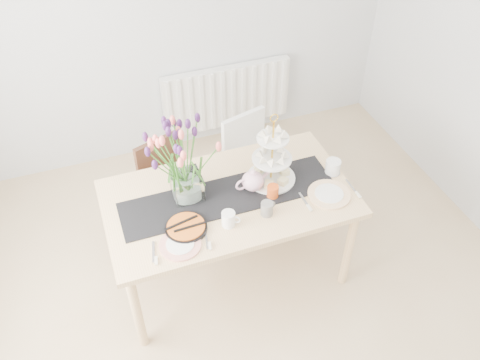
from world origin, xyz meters
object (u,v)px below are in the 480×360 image
object	(u,v)px
chair_white	(251,155)
radiator	(227,96)
teapot	(253,181)
plate_right	(329,194)
mug_white	(228,219)
mug_orange	(273,192)
cake_stand	(272,164)
tulip_vase	(184,152)
dining_table	(229,205)
chair_brown	(170,182)
tart_tin	(186,227)
mug_grey	(267,209)
cream_jug	(333,167)
plate_left	(180,245)

from	to	relation	value
chair_white	radiator	bearing A→B (deg)	67.90
teapot	plate_right	bearing A→B (deg)	-33.26
mug_white	mug_orange	bearing A→B (deg)	49.89
cake_stand	teapot	distance (m)	0.17
chair_white	mug_orange	size ratio (longest dim) A/B	8.87
mug_orange	cake_stand	bearing A→B (deg)	17.31
tulip_vase	dining_table	bearing A→B (deg)	-19.08
chair_brown	plate_right	bearing A→B (deg)	-61.55
plate_right	teapot	bearing A→B (deg)	153.57
chair_white	cake_stand	xyz separation A→B (m)	(-0.10, -0.62, 0.43)
radiator	tart_tin	bearing A→B (deg)	-115.97
dining_table	mug_white	distance (m)	0.28
chair_brown	tulip_vase	xyz separation A→B (m)	(0.02, -0.50, 0.66)
dining_table	cake_stand	size ratio (longest dim) A/B	3.35
teapot	tart_tin	size ratio (longest dim) A/B	0.90
dining_table	mug_grey	world-z (taller)	mug_grey
mug_white	chair_white	bearing A→B (deg)	90.11
chair_white	cream_jug	size ratio (longest dim) A/B	7.83
mug_grey	dining_table	bearing A→B (deg)	104.25
radiator	mug_grey	world-z (taller)	mug_grey
chair_white	mug_grey	world-z (taller)	mug_grey
tulip_vase	chair_brown	bearing A→B (deg)	92.72
cake_stand	mug_grey	bearing A→B (deg)	-117.01
dining_table	teapot	bearing A→B (deg)	3.04
mug_grey	chair_brown	bearing A→B (deg)	96.18
radiator	tulip_vase	world-z (taller)	tulip_vase
mug_grey	mug_white	size ratio (longest dim) A/B	0.93
chair_white	plate_right	bearing A→B (deg)	-93.06
chair_white	cake_stand	world-z (taller)	cake_stand
tulip_vase	plate_right	world-z (taller)	tulip_vase
radiator	tart_tin	xyz separation A→B (m)	(-0.84, -1.73, 0.32)
chair_white	tulip_vase	world-z (taller)	tulip_vase
dining_table	chair_brown	size ratio (longest dim) A/B	2.01
dining_table	mug_white	world-z (taller)	mug_white
chair_brown	mug_grey	size ratio (longest dim) A/B	8.59
dining_table	mug_orange	distance (m)	0.31
tulip_vase	cream_jug	size ratio (longest dim) A/B	6.63
radiator	dining_table	world-z (taller)	same
teapot	mug_orange	size ratio (longest dim) A/B	2.62
mug_orange	plate_right	distance (m)	0.37
teapot	mug_grey	xyz separation A→B (m)	(0.00, -0.24, -0.03)
cake_stand	mug_grey	distance (m)	0.33
teapot	chair_white	bearing A→B (deg)	63.05
radiator	cream_jug	xyz separation A→B (m)	(0.23, -1.57, 0.35)
tulip_vase	cream_jug	distance (m)	1.04
teapot	mug_grey	size ratio (longest dim) A/B	2.52
tulip_vase	teapot	distance (m)	0.52
chair_white	plate_left	world-z (taller)	chair_white
teapot	mug_white	bearing A→B (deg)	-142.73
dining_table	mug_white	xyz separation A→B (m)	(-0.08, -0.23, 0.13)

